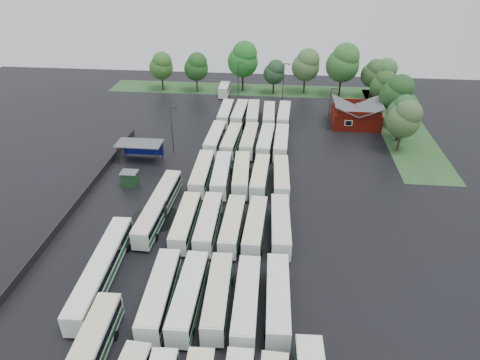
# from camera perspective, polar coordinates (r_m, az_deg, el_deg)

# --- Properties ---
(ground) EXTENTS (160.00, 160.00, 0.00)m
(ground) POSITION_cam_1_polar(r_m,az_deg,el_deg) (58.97, -3.13, -7.83)
(ground) COLOR black
(ground) RESTS_ON ground
(brick_building) EXTENTS (10.07, 8.60, 5.39)m
(brick_building) POSITION_cam_1_polar(r_m,az_deg,el_deg) (96.47, 15.16, 8.13)
(brick_building) COLOR maroon
(brick_building) RESTS_ON ground
(wash_shed) EXTENTS (8.20, 4.20, 3.58)m
(wash_shed) POSITION_cam_1_polar(r_m,az_deg,el_deg) (79.66, -13.17, 4.58)
(wash_shed) COLOR #2D2D30
(wash_shed) RESTS_ON ground
(utility_hut) EXTENTS (2.70, 2.20, 2.62)m
(utility_hut) POSITION_cam_1_polar(r_m,az_deg,el_deg) (72.23, -14.47, 0.15)
(utility_hut) COLOR #15371A
(utility_hut) RESTS_ON ground
(grass_strip_north) EXTENTS (80.00, 10.00, 0.01)m
(grass_strip_north) POSITION_cam_1_polar(r_m,az_deg,el_deg) (116.65, 2.66, 11.91)
(grass_strip_north) COLOR #285024
(grass_strip_north) RESTS_ON ground
(grass_strip_east) EXTENTS (10.00, 50.00, 0.01)m
(grass_strip_east) POSITION_cam_1_polar(r_m,az_deg,el_deg) (99.33, 20.73, 6.67)
(grass_strip_east) COLOR #285024
(grass_strip_east) RESTS_ON ground
(west_fence) EXTENTS (0.10, 50.00, 1.20)m
(west_fence) POSITION_cam_1_polar(r_m,az_deg,el_deg) (71.24, -20.11, -1.95)
(west_fence) COLOR #2D2D30
(west_fence) RESTS_ON ground
(bus_r1c0) EXTENTS (3.04, 12.14, 3.35)m
(bus_r1c0) POSITION_cam_1_polar(r_m,az_deg,el_deg) (49.33, -10.63, -14.67)
(bus_r1c0) COLOR silver
(bus_r1c0) RESTS_ON ground
(bus_r1c1) EXTENTS (2.55, 11.90, 3.31)m
(bus_r1c1) POSITION_cam_1_polar(r_m,az_deg,el_deg) (48.68, -6.86, -15.06)
(bus_r1c1) COLOR silver
(bus_r1c1) RESTS_ON ground
(bus_r1c2) EXTENTS (2.83, 11.56, 3.20)m
(bus_r1c2) POSITION_cam_1_polar(r_m,az_deg,el_deg) (48.51, -2.96, -15.14)
(bus_r1c2) COLOR silver
(bus_r1c2) RESTS_ON ground
(bus_r1c3) EXTENTS (2.69, 11.85, 3.29)m
(bus_r1c3) POSITION_cam_1_polar(r_m,az_deg,el_deg) (47.82, 0.87, -15.84)
(bus_r1c3) COLOR silver
(bus_r1c3) RESTS_ON ground
(bus_r1c4) EXTENTS (2.88, 11.90, 3.29)m
(bus_r1c4) POSITION_cam_1_polar(r_m,az_deg,el_deg) (48.23, 5.05, -15.49)
(bus_r1c4) COLOR silver
(bus_r1c4) RESTS_ON ground
(bus_r2c0) EXTENTS (2.60, 11.51, 3.19)m
(bus_r2c0) POSITION_cam_1_polar(r_m,az_deg,el_deg) (59.53, -7.27, -5.54)
(bus_r2c0) COLOR silver
(bus_r2c0) RESTS_ON ground
(bus_r2c1) EXTENTS (2.68, 11.76, 3.26)m
(bus_r2c1) POSITION_cam_1_polar(r_m,az_deg,el_deg) (58.97, -4.22, -5.69)
(bus_r2c1) COLOR silver
(bus_r2c1) RESTS_ON ground
(bus_r2c2) EXTENTS (2.62, 11.46, 3.18)m
(bus_r2c2) POSITION_cam_1_polar(r_m,az_deg,el_deg) (58.45, -1.00, -6.02)
(bus_r2c2) COLOR silver
(bus_r2c2) RESTS_ON ground
(bus_r2c3) EXTENTS (2.83, 11.52, 3.19)m
(bus_r2c3) POSITION_cam_1_polar(r_m,az_deg,el_deg) (58.24, 2.03, -6.19)
(bus_r2c3) COLOR silver
(bus_r2c3) RESTS_ON ground
(bus_r2c4) EXTENTS (3.00, 11.89, 3.28)m
(bus_r2c4) POSITION_cam_1_polar(r_m,az_deg,el_deg) (58.57, 5.41, -6.02)
(bus_r2c4) COLOR silver
(bus_r2c4) RESTS_ON ground
(bus_r3c0) EXTENTS (2.79, 12.06, 3.35)m
(bus_r3c0) POSITION_cam_1_polar(r_m,az_deg,el_deg) (70.78, -5.07, 0.90)
(bus_r3c0) COLOR silver
(bus_r3c0) RESTS_ON ground
(bus_r3c1) EXTENTS (3.04, 11.97, 3.30)m
(bus_r3c1) POSITION_cam_1_polar(r_m,az_deg,el_deg) (70.19, -2.50, 0.70)
(bus_r3c1) COLOR silver
(bus_r3c1) RESTS_ON ground
(bus_r3c2) EXTENTS (3.08, 11.91, 3.29)m
(bus_r3c2) POSITION_cam_1_polar(r_m,az_deg,el_deg) (70.25, 0.17, 0.75)
(bus_r3c2) COLOR silver
(bus_r3c2) RESTS_ON ground
(bus_r3c3) EXTENTS (2.76, 11.47, 3.17)m
(bus_r3c3) POSITION_cam_1_polar(r_m,az_deg,el_deg) (69.77, 2.69, 0.44)
(bus_r3c3) COLOR silver
(bus_r3c3) RESTS_ON ground
(bus_r3c4) EXTENTS (2.83, 11.52, 3.18)m
(bus_r3c4) POSITION_cam_1_polar(r_m,az_deg,el_deg) (69.69, 5.50, 0.29)
(bus_r3c4) COLOR silver
(bus_r3c4) RESTS_ON ground
(bus_r4c0) EXTENTS (2.84, 12.01, 3.33)m
(bus_r4c0) POSITION_cam_1_polar(r_m,az_deg,el_deg) (82.94, -3.33, 5.51)
(bus_r4c0) COLOR silver
(bus_r4c0) RESTS_ON ground
(bus_r4c1) EXTENTS (3.01, 11.64, 3.21)m
(bus_r4c1) POSITION_cam_1_polar(r_m,az_deg,el_deg) (82.21, -1.16, 5.28)
(bus_r4c1) COLOR silver
(bus_r4c1) RESTS_ON ground
(bus_r4c2) EXTENTS (2.83, 11.74, 3.25)m
(bus_r4c2) POSITION_cam_1_polar(r_m,az_deg,el_deg) (82.29, 1.24, 5.32)
(bus_r4c2) COLOR silver
(bus_r4c2) RESTS_ON ground
(bus_r4c3) EXTENTS (3.07, 11.96, 3.30)m
(bus_r4c3) POSITION_cam_1_polar(r_m,az_deg,el_deg) (81.80, 3.44, 5.14)
(bus_r4c3) COLOR silver
(bus_r4c3) RESTS_ON ground
(bus_r4c4) EXTENTS (2.84, 11.83, 3.27)m
(bus_r4c4) POSITION_cam_1_polar(r_m,az_deg,el_deg) (81.78, 5.51, 5.03)
(bus_r4c4) COLOR silver
(bus_r4c4) RESTS_ON ground
(bus_r5c0) EXTENTS (2.44, 11.40, 3.17)m
(bus_r5c0) POSITION_cam_1_polar(r_m,az_deg,el_deg) (95.53, -1.93, 8.88)
(bus_r5c0) COLOR silver
(bus_r5c0) RESTS_ON ground
(bus_r5c1) EXTENTS (2.90, 11.77, 3.25)m
(bus_r5c1) POSITION_cam_1_polar(r_m,az_deg,el_deg) (95.03, -0.05, 8.81)
(bus_r5c1) COLOR silver
(bus_r5c1) RESTS_ON ground
(bus_r5c2) EXTENTS (2.84, 11.88, 3.29)m
(bus_r5c2) POSITION_cam_1_polar(r_m,az_deg,el_deg) (94.68, 1.74, 8.72)
(bus_r5c2) COLOR silver
(bus_r5c2) RESTS_ON ground
(bus_r5c3) EXTENTS (2.65, 11.48, 3.18)m
(bus_r5c3) POSITION_cam_1_polar(r_m,az_deg,el_deg) (94.34, 3.88, 8.55)
(bus_r5c3) COLOR silver
(bus_r5c3) RESTS_ON ground
(bus_r5c4) EXTENTS (2.94, 11.69, 3.23)m
(bus_r5c4) POSITION_cam_1_polar(r_m,az_deg,el_deg) (94.62, 5.87, 8.54)
(bus_r5c4) COLOR silver
(bus_r5c4) RESTS_ON ground
(artic_bus_west_b) EXTENTS (2.95, 17.22, 3.18)m
(artic_bus_west_b) POSITION_cam_1_polar(r_m,az_deg,el_deg) (63.34, -10.78, -3.45)
(artic_bus_west_b) COLOR silver
(artic_bus_west_b) RESTS_ON ground
(artic_bus_west_c) EXTENTS (3.22, 17.71, 3.27)m
(artic_bus_west_c) POSITION_cam_1_polar(r_m,az_deg,el_deg) (53.97, -17.96, -11.26)
(artic_bus_west_c) COLOR silver
(artic_bus_west_c) RESTS_ON ground
(minibus) EXTENTS (2.54, 6.53, 2.83)m
(minibus) POSITION_cam_1_polar(r_m,az_deg,el_deg) (111.80, -2.11, 11.96)
(minibus) COLOR white
(minibus) RESTS_ON ground
(tree_north_0) EXTENTS (6.11, 6.11, 10.12)m
(tree_north_0) POSITION_cam_1_polar(r_m,az_deg,el_deg) (116.44, -10.43, 14.78)
(tree_north_0) COLOR black
(tree_north_0) RESTS_ON ground
(tree_north_1) EXTENTS (6.19, 6.19, 10.26)m
(tree_north_1) POSITION_cam_1_polar(r_m,az_deg,el_deg) (113.99, -5.81, 14.82)
(tree_north_1) COLOR #35281B
(tree_north_1) RESTS_ON ground
(tree_north_2) EXTENTS (7.83, 7.83, 12.97)m
(tree_north_2) POSITION_cam_1_polar(r_m,az_deg,el_deg) (113.58, 0.45, 15.83)
(tree_north_2) COLOR black
(tree_north_2) RESTS_ON ground
(tree_north_3) EXTENTS (5.37, 5.37, 8.90)m
(tree_north_3) POSITION_cam_1_polar(r_m,az_deg,el_deg) (112.25, 4.64, 14.17)
(tree_north_3) COLOR #2F1F12
(tree_north_3) RESTS_ON ground
(tree_north_4) EXTENTS (7.00, 7.00, 11.59)m
(tree_north_4) POSITION_cam_1_polar(r_m,az_deg,el_deg) (112.99, 8.85, 14.94)
(tree_north_4) COLOR #322616
(tree_north_4) RESTS_ON ground
(tree_north_5) EXTENTS (8.16, 8.16, 13.51)m
(tree_north_5) POSITION_cam_1_polar(r_m,az_deg,el_deg) (111.92, 13.65, 14.99)
(tree_north_5) COLOR black
(tree_north_5) RESTS_ON ground
(tree_north_6) EXTENTS (5.98, 5.98, 9.91)m
(tree_north_6) POSITION_cam_1_polar(r_m,az_deg,el_deg) (113.39, 17.44, 13.44)
(tree_north_6) COLOR #3C291F
(tree_north_6) RESTS_ON ground
(tree_east_0) EXTENTS (6.19, 6.19, 10.26)m
(tree_east_0) POSITION_cam_1_polar(r_m,az_deg,el_deg) (85.03, 21.11, 7.63)
(tree_east_0) COLOR #392C1F
(tree_east_0) RESTS_ON ground
(tree_east_1) EXTENTS (5.83, 5.83, 9.66)m
(tree_east_1) POSITION_cam_1_polar(r_m,az_deg,el_deg) (89.71, 20.91, 8.52)
(tree_east_1) COLOR black
(tree_east_1) RESTS_ON ground
(tree_east_2) EXTENTS (6.83, 6.83, 11.31)m
(tree_east_2) POSITION_cam_1_polar(r_m,az_deg,el_deg) (96.84, 20.27, 10.82)
(tree_east_2) COLOR black
(tree_east_2) RESTS_ON ground
(tree_east_3) EXTENTS (5.88, 5.88, 9.74)m
(tree_east_3) POSITION_cam_1_polar(r_m,az_deg,el_deg) (104.47, 18.66, 11.83)
(tree_east_3) COLOR #352111
(tree_east_3) RESTS_ON ground
(tree_east_4) EXTENTS (6.24, 6.24, 10.34)m
(tree_east_4) POSITION_cam_1_polar(r_m,az_deg,el_deg) (113.28, 18.68, 13.38)
(tree_east_4) COLOR #3A2613
(tree_east_4) RESTS_ON ground
(lamp_post_ne) EXTENTS (1.40, 0.27, 9.08)m
(lamp_post_ne) POSITION_cam_1_polar(r_m,az_deg,el_deg) (91.46, 11.93, 9.63)
(lamp_post_ne) COLOR #2D2D30
(lamp_post_ne) RESTS_ON ground
(lamp_post_nw) EXTENTS (1.40, 0.27, 9.12)m
(lamp_post_nw) POSITION_cam_1_polar(r_m,az_deg,el_deg) (80.34, -9.01, 7.04)
(lamp_post_nw) COLOR #2D2D30
(lamp_post_nw) RESTS_ON ground
(lamp_post_back_w) EXTENTS (1.47, 0.29, 9.53)m
(lamp_post_back_w) POSITION_cam_1_polar(r_m,az_deg,el_deg) (106.84, -0.19, 13.35)
(lamp_post_back_w) COLOR #2D2D30
(lamp_post_back_w) RESTS_ON ground
(lamp_post_back_e) EXTENTS (1.46, 0.29, 9.51)m
(lamp_post_back_e) POSITION_cam_1_polar(r_m,az_deg,el_deg) (106.57, 5.88, 13.14)
(lamp_post_back_e) COLOR #2D2D30
(lamp_post_back_e) RESTS_ON ground
(puddle_2) EXTENTS (7.28, 7.28, 0.01)m
(puddle_2) POSITION_cam_1_polar(r_m,az_deg,el_deg) (63.93, -11.24, -5.07)
(puddle_2) COLOR black
(puddle_2) RESTS_ON ground
(puddle_3) EXTENTS (4.04, 4.04, 0.01)m
(puddle_3) POSITION_cam_1_polar(r_m,az_deg,el_deg) (58.76, -0.06, -7.93)
(puddle_3) COLOR black
(puddle_3) RESTS_ON ground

